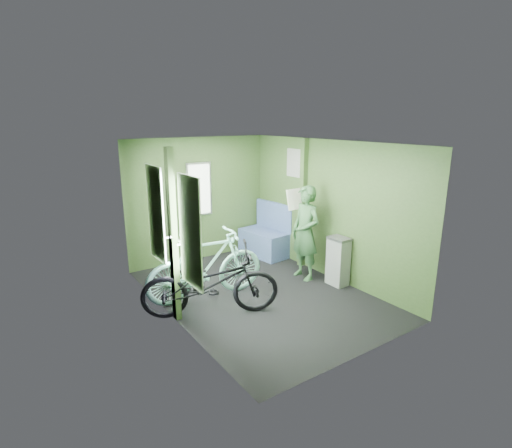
{
  "coord_description": "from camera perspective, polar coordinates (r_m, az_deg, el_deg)",
  "views": [
    {
      "loc": [
        -3.25,
        -4.66,
        2.65
      ],
      "look_at": [
        0.0,
        0.1,
        1.1
      ],
      "focal_mm": 28.0,
      "sensor_mm": 36.0,
      "label": 1
    }
  ],
  "objects": [
    {
      "name": "room",
      "position": [
        5.82,
        0.03,
        3.02
      ],
      "size": [
        4.0,
        4.02,
        2.31
      ],
      "color": "black",
      "rests_on": "ground"
    },
    {
      "name": "bench_seat",
      "position": [
        7.88,
        1.37,
        -2.25
      ],
      "size": [
        0.66,
        1.04,
        1.03
      ],
      "rotation": [
        0.0,
        0.0,
        0.12
      ],
      "color": "navy",
      "rests_on": "ground"
    },
    {
      "name": "passenger",
      "position": [
        6.66,
        7.06,
        -1.24
      ],
      "size": [
        0.39,
        0.65,
        1.58
      ],
      "rotation": [
        0.0,
        0.0,
        -1.56
      ],
      "color": "#315B34",
      "rests_on": "ground"
    },
    {
      "name": "bicycle_mint",
      "position": [
        6.14,
        -6.96,
        -10.61
      ],
      "size": [
        1.87,
        0.82,
        1.14
      ],
      "primitive_type": "imported",
      "rotation": [
        0.0,
        -0.11,
        1.46
      ],
      "color": "#87D5C4",
      "rests_on": "ground"
    },
    {
      "name": "bicycle_black",
      "position": [
        5.67,
        -6.36,
        -12.87
      ],
      "size": [
        2.01,
        1.46,
        1.05
      ],
      "primitive_type": "imported",
      "rotation": [
        0.0,
        -0.12,
        1.15
      ],
      "color": "black",
      "rests_on": "ground"
    },
    {
      "name": "waste_box",
      "position": [
        6.59,
        11.64,
        -5.23
      ],
      "size": [
        0.24,
        0.33,
        0.8
      ],
      "primitive_type": "cube",
      "color": "gray",
      "rests_on": "ground"
    }
  ]
}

